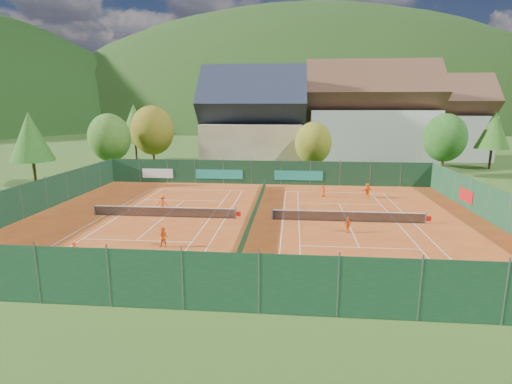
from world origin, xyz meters
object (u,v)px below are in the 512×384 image
Objects in this scene: player_left_near at (75,252)px; player_right_near at (348,225)px; hotel_block_a at (370,120)px; player_left_far at (162,203)px; player_left_mid at (163,237)px; ball_hopper at (435,265)px; player_right_far_b at (367,191)px; chalet at (254,126)px; hotel_block_b at (439,123)px; player_right_far_a at (323,191)px.

player_right_near is at bearing -20.07° from player_left_near.
hotel_block_a reaches higher than player_left_far.
hotel_block_a is 14.72× the size of player_left_mid.
player_left_mid is (-17.20, 2.82, 0.18)m from ball_hopper.
ball_hopper is at bearing 55.13° from player_right_far_b.
chalet is 41.92m from player_left_near.
hotel_block_b is (33.00, 14.00, -0.01)m from chalet.
hotel_block_a is at bearing 64.93° from player_left_mid.
player_right_far_b is (14.26, -20.59, -5.83)m from chalet.
player_right_near is at bearing 163.85° from player_left_far.
player_left_far is at bearing -125.97° from hotel_block_a.
player_right_far_a is (-1.05, 12.56, 0.02)m from player_right_near.
hotel_block_a reaches higher than player_left_mid.
chalet is 38.17m from player_left_mid.
player_right_far_a is at bearing 60.37° from player_right_near.
player_left_far is at bearing -101.55° from chalet.
player_right_near is (-4.04, 7.41, 0.08)m from ball_hopper.
hotel_block_b reaches higher than player_left_mid.
player_left_near is 1.08× the size of player_right_far_a.
hotel_block_a is at bearing -150.26° from hotel_block_b.
hotel_block_a is 54.08m from player_left_near.
player_left_mid is at bearing -116.27° from hotel_block_a.
player_left_mid is 10.06m from player_left_far.
player_left_mid reaches higher than player_right_near.
ball_hopper is 0.57× the size of player_left_near.
player_left_near is at bearing -99.87° from chalet.
player_right_near is 0.80× the size of player_right_far_b.
ball_hopper is at bearing -70.08° from chalet.
hotel_block_a is at bearing 16.95° from player_left_near.
player_right_far_b is at bearing -100.11° from hotel_block_a.
player_right_near is (-8.38, -39.04, -6.75)m from hotel_block_a.
ball_hopper is 0.63× the size of player_right_near.
player_left_near is at bearing -119.11° from hotel_block_a.
player_left_mid is at bearing 52.76° from player_right_far_a.
player_left_near is (-7.11, -40.89, -5.92)m from chalet.
player_right_far_b is at bearing 176.64° from player_right_far_a.
player_right_near is (10.62, -33.04, -5.99)m from chalet.
player_right_far_b is at bearing -0.41° from player_left_near.
player_left_far is at bearing 109.79° from player_left_mid.
hotel_block_a is 13.64× the size of player_left_far.
player_left_far is at bearing -15.45° from player_right_far_b.
player_left_near is 19.39m from player_right_near.
player_right_far_a is (16.68, 20.41, -0.05)m from player_left_near.
chalet is 29.26m from player_left_far.
player_left_mid is 20.99m from player_right_far_a.
player_right_far_b is at bearing 39.29° from player_right_near.
chalet is 23.38m from player_right_far_a.
player_left_near is at bearing 169.46° from player_right_near.
player_right_near is at bearing 20.42° from player_left_mid.
player_right_far_a is (12.10, 17.15, -0.08)m from player_left_mid.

